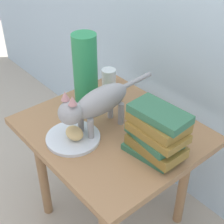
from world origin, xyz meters
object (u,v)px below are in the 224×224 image
cat (96,103)px  tv_remote (159,118)px  plate (73,138)px  book_stack (156,133)px  candle_jar (109,78)px  bread_roll (74,133)px  side_table (112,143)px  green_vase (85,71)px

cat → tv_remote: (0.11, 0.24, -0.12)m
plate → book_stack: bearing=35.1°
candle_jar → bread_roll: bearing=-57.0°
side_table → bread_roll: size_ratio=8.76×
bread_roll → green_vase: (-0.18, 0.19, 0.13)m
bread_roll → green_vase: green_vase is taller
candle_jar → book_stack: bearing=-21.0°
side_table → tv_remote: (0.09, 0.19, 0.09)m
plate → bread_roll: 0.03m
side_table → bread_roll: bread_roll is taller
book_stack → tv_remote: bearing=128.7°
side_table → book_stack: size_ratio=3.09×
side_table → plate: (-0.04, -0.16, 0.09)m
green_vase → plate: bearing=-49.0°
bread_roll → tv_remote: (0.12, 0.35, -0.03)m
cat → side_table: bearing=65.4°
plate → bread_roll: bread_roll is taller
bread_roll → side_table: bearing=79.5°
bread_roll → tv_remote: bread_roll is taller
side_table → bread_roll: (-0.03, -0.16, 0.12)m
side_table → tv_remote: tv_remote is taller
plate → book_stack: (0.26, 0.18, 0.09)m
green_vase → book_stack: bearing=-1.1°
bread_roll → book_stack: (0.25, 0.19, 0.06)m
book_stack → candle_jar: bearing=159.0°
bread_roll → plate: bearing=177.1°
bread_roll → candle_jar: 0.45m
cat → candle_jar: 0.38m
bread_roll → book_stack: bearing=36.6°
green_vase → candle_jar: green_vase is taller
side_table → candle_jar: 0.37m
book_stack → green_vase: green_vase is taller
side_table → cat: size_ratio=1.46×
side_table → green_vase: green_vase is taller
cat → tv_remote: size_ratio=3.20×
plate → bread_roll: bearing=-2.9°
cat → book_stack: cat is taller
cat → tv_remote: 0.30m
green_vase → tv_remote: 0.37m
plate → green_vase: 0.30m
bread_roll → candle_jar: candle_jar is taller
plate → book_stack: 0.33m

